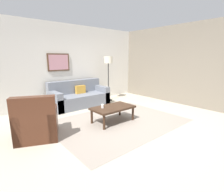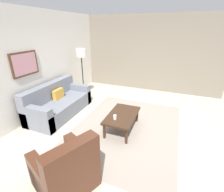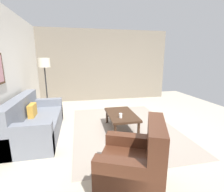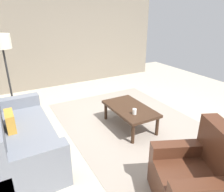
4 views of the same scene
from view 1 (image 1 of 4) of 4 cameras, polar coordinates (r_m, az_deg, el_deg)
ground_plane at (r=4.57m, az=2.02°, el=-8.59°), size 8.00×8.00×0.00m
rear_partition at (r=6.43m, az=-13.87°, el=10.02°), size 6.00×0.12×2.80m
stone_feature_panel at (r=6.67m, az=21.89°, el=9.56°), size 0.12×5.20×2.80m
area_rug at (r=4.57m, az=2.02°, el=-8.54°), size 3.31×2.46×0.01m
couch_main at (r=6.14m, az=-11.14°, el=-0.37°), size 1.99×0.90×0.88m
armchair_leather at (r=3.89m, az=-23.79°, el=-8.76°), size 1.05×1.05×0.95m
coffee_table at (r=4.46m, az=0.28°, el=-4.25°), size 1.10×0.64×0.41m
cup at (r=4.34m, az=-3.18°, el=-3.37°), size 0.07×0.07×0.10m
lamp_standing at (r=6.61m, az=-1.25°, el=10.51°), size 0.32×0.32×1.71m
framed_artwork at (r=6.16m, az=-17.43°, el=10.72°), size 0.76×0.04×0.58m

